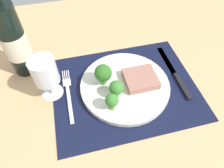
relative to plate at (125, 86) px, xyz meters
The scene contains 11 objects.
ground_plane 2.60cm from the plate, ahead, with size 140.00×110.00×3.00cm, color tan.
placemat 0.95cm from the plate, ahead, with size 42.46×33.59×0.30cm, color black.
plate is the anchor object (origin of this frame).
steak 5.01cm from the plate, ahead, with size 9.29×8.56×2.11cm, color #9E6B5B.
broccoli_center 9.88cm from the plate, 129.46° to the right, with size 3.53×3.53×5.32cm.
broccoli_front_edge 7.97cm from the plate, 161.20° to the left, with size 4.98×4.98×6.73cm.
broccoli_near_fork 6.25cm from the plate, 137.97° to the right, with size 4.01×4.01×5.42cm.
fork 16.75cm from the plate, behind, with size 2.40×19.20×0.50cm.
knife 16.84cm from the plate, ahead, with size 1.80×23.00×0.80cm.
wine_bottle 33.98cm from the plate, 151.97° to the left, with size 7.33×7.33×30.29cm.
wine_glass 22.71cm from the plate, behind, with size 6.82×6.82×13.24cm.
Camera 1 is at (-12.45, -34.37, 47.96)cm, focal length 32.08 mm.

